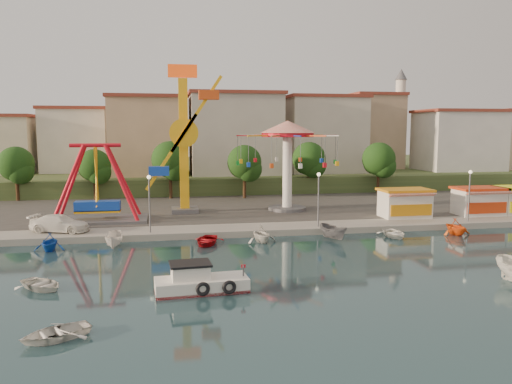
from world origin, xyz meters
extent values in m
plane|color=#122A33|center=(0.00, 0.00, 0.00)|extent=(200.00, 200.00, 0.00)
cube|color=#9E998E|center=(0.00, 62.00, 0.30)|extent=(200.00, 100.00, 0.60)
cube|color=#4C4944|center=(0.00, 30.00, 0.60)|extent=(90.00, 28.00, 0.01)
cube|color=#384C26|center=(0.00, 67.00, 1.50)|extent=(200.00, 60.00, 3.00)
cube|color=#59595E|center=(-13.48, 19.68, 0.75)|extent=(10.00, 5.00, 0.30)
cube|color=#1542BD|center=(-13.48, 19.68, 2.20)|extent=(4.50, 1.40, 1.00)
cylinder|color=red|center=(-13.48, 19.68, 8.40)|extent=(5.00, 0.40, 0.40)
cube|color=#59595E|center=(-4.48, 23.85, 0.85)|extent=(3.00, 3.00, 0.50)
cube|color=#FFB115|center=(-4.48, 23.85, 8.10)|extent=(1.00, 1.00, 15.00)
cube|color=#ED430D|center=(-4.48, 23.85, 16.40)|extent=(3.20, 0.50, 1.40)
cylinder|color=#FFB115|center=(-4.48, 23.05, 9.60)|extent=(3.20, 0.50, 3.20)
cube|color=#FFB115|center=(-3.09, 22.85, 11.67)|extent=(5.87, 0.35, 8.49)
cube|color=#D74413|center=(-1.69, 22.85, 13.75)|extent=(2.20, 1.20, 1.00)
cylinder|color=#59595E|center=(7.36, 23.27, 0.80)|extent=(4.40, 4.40, 0.40)
cylinder|color=white|center=(7.36, 23.27, 5.10)|extent=(1.10, 1.10, 9.00)
cylinder|color=red|center=(7.36, 23.27, 9.40)|extent=(6.00, 6.00, 0.50)
cone|color=red|center=(7.36, 23.27, 10.30)|extent=(6.40, 6.40, 1.40)
cube|color=white|center=(18.72, 16.50, 2.00)|extent=(5.00, 3.00, 2.80)
cube|color=orange|center=(18.72, 16.50, 3.55)|extent=(5.40, 3.40, 0.25)
cube|color=red|center=(18.72, 14.80, 3.20)|extent=(5.00, 0.77, 0.43)
cube|color=white|center=(27.49, 16.50, 2.00)|extent=(5.00, 3.00, 2.80)
cube|color=red|center=(27.49, 16.50, 3.55)|extent=(5.40, 3.40, 0.25)
cube|color=red|center=(27.49, 14.80, 3.20)|extent=(5.00, 0.77, 0.43)
cylinder|color=#59595E|center=(-8.00, 13.00, 3.10)|extent=(0.14, 0.14, 5.00)
cylinder|color=#59595E|center=(8.00, 13.00, 3.10)|extent=(0.14, 0.14, 5.00)
cylinder|color=#59595E|center=(24.00, 13.00, 3.10)|extent=(0.14, 0.14, 5.00)
cylinder|color=#382314|center=(-26.00, 36.98, 2.40)|extent=(0.44, 0.44, 3.60)
sphere|color=black|center=(-26.00, 36.98, 5.49)|extent=(4.60, 4.60, 4.60)
cylinder|color=#382314|center=(-16.00, 36.24, 2.30)|extent=(0.44, 0.44, 3.40)
sphere|color=black|center=(-16.00, 36.24, 5.22)|extent=(4.35, 4.35, 4.35)
cylinder|color=#382314|center=(-6.00, 35.81, 2.56)|extent=(0.44, 0.44, 3.92)
sphere|color=black|center=(-6.00, 35.81, 5.94)|extent=(5.02, 5.02, 5.02)
cylinder|color=#382314|center=(4.00, 34.36, 2.43)|extent=(0.44, 0.44, 3.66)
sphere|color=black|center=(4.00, 34.36, 5.58)|extent=(4.68, 4.68, 4.68)
cylinder|color=#382314|center=(14.00, 37.35, 2.50)|extent=(0.44, 0.44, 3.80)
sphere|color=black|center=(14.00, 37.35, 5.77)|extent=(4.86, 4.86, 4.86)
cylinder|color=#382314|center=(24.00, 35.54, 2.49)|extent=(0.44, 0.44, 3.77)
sphere|color=black|center=(24.00, 35.54, 5.73)|extent=(4.83, 4.83, 4.83)
cube|color=silver|center=(-21.33, 51.38, 7.32)|extent=(12.33, 9.01, 8.63)
cube|color=tan|center=(-8.19, 51.96, 8.62)|extent=(11.95, 9.28, 11.23)
cube|color=beige|center=(5.60, 48.80, 7.60)|extent=(12.59, 10.50, 9.20)
cube|color=beige|center=(19.07, 52.20, 7.62)|extent=(10.75, 9.23, 9.24)
cube|color=tan|center=(32.37, 50.33, 8.61)|extent=(12.77, 10.96, 11.21)
cube|color=silver|center=(44.15, 48.77, 9.18)|extent=(8.23, 8.98, 12.36)
cube|color=beige|center=(56.03, 53.70, 7.38)|extent=(11.59, 10.93, 8.76)
cylinder|color=silver|center=(36.00, 54.00, 11.00)|extent=(1.80, 1.80, 16.00)
cylinder|color=#59595E|center=(36.00, 54.00, 16.00)|extent=(2.80, 2.80, 0.30)
cone|color=#59595E|center=(36.00, 54.00, 20.00)|extent=(2.20, 2.20, 2.00)
cube|color=white|center=(-4.34, -2.87, 0.34)|extent=(5.84, 2.59, 1.02)
cube|color=red|center=(-4.34, -2.87, 0.09)|extent=(5.84, 2.59, 0.18)
cube|color=white|center=(-5.03, -2.76, 1.20)|extent=(2.40, 1.88, 1.02)
cube|color=black|center=(-5.03, -2.76, 1.76)|extent=(2.65, 2.12, 0.14)
torus|color=black|center=(-4.34, -4.01, 0.51)|extent=(0.88, 0.29, 0.87)
torus|color=black|center=(-2.75, -3.95, 0.51)|extent=(0.88, 0.29, 0.87)
imported|color=white|center=(-14.22, -0.76, 0.34)|extent=(4.05, 4.00, 0.69)
imported|color=white|center=(-11.73, -8.83, 0.34)|extent=(4.00, 3.63, 0.68)
imported|color=white|center=(-16.22, 14.71, 1.39)|extent=(5.82, 3.71, 1.57)
imported|color=blue|center=(-16.06, 9.80, 0.75)|extent=(2.46, 2.85, 1.49)
imported|color=silver|center=(-10.87, 9.80, 0.69)|extent=(1.42, 3.58, 1.37)
imported|color=#AC0D15|center=(-3.08, 9.80, 0.38)|extent=(3.61, 4.31, 0.77)
imported|color=silver|center=(1.79, 9.80, 0.79)|extent=(3.29, 3.58, 1.59)
imported|color=#5C5C61|center=(8.48, 9.80, 0.70)|extent=(2.38, 3.85, 1.40)
imported|color=white|center=(14.38, 9.80, 0.37)|extent=(2.74, 3.71, 0.74)
imported|color=#F75915|center=(20.68, 9.80, 0.80)|extent=(2.91, 3.28, 1.60)
camera|label=1|loc=(-6.19, -32.95, 9.98)|focal=35.00mm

